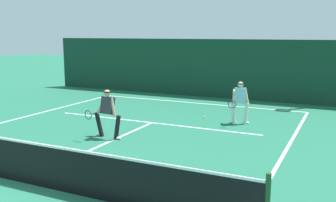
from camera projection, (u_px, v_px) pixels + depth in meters
name	position (u px, v px, depth m)	size (l,w,h in m)	color
ground_plane	(20.00, 182.00, 8.70)	(80.00, 80.00, 0.00)	#206449
court_line_baseline_far	(196.00, 103.00, 18.43)	(10.22, 0.10, 0.01)	white
court_line_service	(152.00, 123.00, 14.40)	(8.33, 0.10, 0.01)	white
court_line_centre	(102.00, 145.00, 11.54)	(0.10, 6.40, 0.01)	white
tennis_net	(18.00, 160.00, 8.61)	(11.20, 0.09, 1.12)	#1E4723
player_near	(107.00, 112.00, 12.20)	(1.10, 0.87, 1.58)	black
player_far	(240.00, 101.00, 14.11)	(0.74, 0.90, 1.58)	silver
tennis_ball	(204.00, 117.00, 15.23)	(0.07, 0.07, 0.07)	#D1E033
back_fence_windscreen	(210.00, 68.00, 19.93)	(19.37, 0.12, 3.03)	#133828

